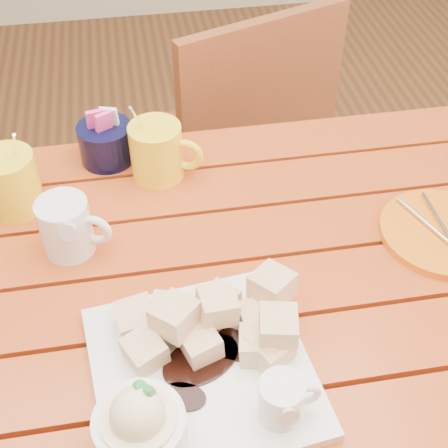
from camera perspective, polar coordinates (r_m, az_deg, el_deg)
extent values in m
cube|color=#A94115|center=(0.83, -1.96, -13.34)|extent=(1.20, 0.11, 0.03)
cube|color=#A94115|center=(0.90, -3.02, -7.29)|extent=(1.20, 0.11, 0.03)
cube|color=#A94115|center=(0.98, -3.91, -2.13)|extent=(1.20, 0.11, 0.03)
cube|color=#A94115|center=(1.06, -4.65, 2.27)|extent=(1.20, 0.11, 0.03)
cube|color=#A94115|center=(1.15, -5.29, 6.00)|extent=(1.20, 0.11, 0.03)
cube|color=#A94115|center=(1.19, -5.20, 4.42)|extent=(1.12, 0.04, 0.08)
cylinder|color=#A94115|center=(1.53, 16.54, -3.04)|extent=(0.06, 0.06, 0.72)
cube|color=white|center=(0.81, -2.01, -13.25)|extent=(0.30, 0.30, 0.02)
cube|color=#DE8B43|center=(0.79, -0.62, -7.49)|extent=(0.05, 0.05, 0.04)
cube|color=#DE8B43|center=(0.82, 3.32, -8.58)|extent=(0.05, 0.05, 0.04)
cube|color=#DE8B43|center=(0.80, -7.26, -11.43)|extent=(0.06, 0.06, 0.04)
cube|color=#DE8B43|center=(0.83, -4.98, -8.02)|extent=(0.06, 0.06, 0.04)
cube|color=#DE8B43|center=(0.83, -0.60, -7.36)|extent=(0.07, 0.07, 0.04)
cube|color=#DE8B43|center=(0.79, -4.50, -8.44)|extent=(0.07, 0.07, 0.04)
cube|color=#DE8B43|center=(0.80, 3.09, -10.99)|extent=(0.06, 0.06, 0.04)
cube|color=#DE8B43|center=(0.83, -8.01, -8.67)|extent=(0.06, 0.06, 0.04)
cube|color=#DE8B43|center=(0.80, -2.18, -10.90)|extent=(0.06, 0.06, 0.04)
cube|color=#DE8B43|center=(0.80, 4.20, -11.17)|extent=(0.07, 0.07, 0.04)
cube|color=#DE8B43|center=(0.78, 4.97, -9.30)|extent=(0.06, 0.06, 0.04)
cube|color=#DE8B43|center=(0.82, 4.43, -5.63)|extent=(0.07, 0.07, 0.04)
cylinder|color=white|center=(0.74, -7.67, -18.05)|extent=(0.11, 0.11, 0.04)
cylinder|color=#FFE7BB|center=(0.73, -7.76, -17.62)|extent=(0.09, 0.09, 0.03)
sphere|color=#FFE7BB|center=(0.71, -7.92, -16.85)|extent=(0.06, 0.06, 0.06)
cone|color=green|center=(0.69, -6.96, -15.12)|extent=(0.03, 0.04, 0.03)
cone|color=green|center=(0.70, -7.89, -14.64)|extent=(0.03, 0.03, 0.02)
cylinder|color=white|center=(0.75, 5.23, -15.67)|extent=(0.05, 0.05, 0.06)
cylinder|color=black|center=(0.73, 5.36, -14.67)|extent=(0.04, 0.04, 0.01)
cone|color=white|center=(0.72, 5.86, -16.62)|extent=(0.02, 0.02, 0.03)
torus|color=white|center=(0.75, 7.59, -15.18)|extent=(0.04, 0.01, 0.04)
cylinder|color=yellow|center=(1.04, -18.94, 3.62)|extent=(0.09, 0.09, 0.10)
cylinder|color=black|center=(1.02, -19.47, 5.43)|extent=(0.08, 0.08, 0.01)
cylinder|color=silver|center=(1.03, -18.52, 5.58)|extent=(0.03, 0.06, 0.13)
cylinder|color=yellow|center=(1.06, -6.20, 6.62)|extent=(0.09, 0.09, 0.10)
cylinder|color=black|center=(1.03, -6.37, 8.44)|extent=(0.07, 0.07, 0.01)
torus|color=yellow|center=(1.05, -3.51, 6.31)|extent=(0.06, 0.03, 0.06)
cylinder|color=silver|center=(1.05, -7.20, 8.35)|extent=(0.05, 0.05, 0.13)
cylinder|color=white|center=(0.95, -14.27, -0.24)|extent=(0.08, 0.08, 0.09)
cylinder|color=white|center=(0.92, -14.70, 1.57)|extent=(0.06, 0.06, 0.01)
cone|color=white|center=(0.90, -14.64, -0.47)|extent=(0.04, 0.04, 0.03)
torus|color=white|center=(0.94, -11.59, 0.18)|extent=(0.05, 0.03, 0.05)
cylinder|color=black|center=(1.11, -10.73, 7.30)|extent=(0.09, 0.09, 0.07)
cube|color=#FC44AA|center=(1.09, -11.67, 9.19)|extent=(0.03, 0.02, 0.05)
cube|color=white|center=(1.09, -10.43, 9.46)|extent=(0.03, 0.02, 0.05)
cube|color=#FC44AA|center=(1.08, -10.93, 8.99)|extent=(0.03, 0.03, 0.05)
cylinder|color=orange|center=(1.02, 19.31, -0.73)|extent=(0.19, 0.19, 0.01)
cylinder|color=silver|center=(1.01, 18.13, -0.03)|extent=(0.05, 0.13, 0.01)
cylinder|color=silver|center=(1.02, 19.21, 0.11)|extent=(0.01, 0.14, 0.01)
cube|color=brown|center=(1.69, -0.30, 6.99)|extent=(0.52, 0.52, 0.03)
cylinder|color=brown|center=(2.01, 1.59, 6.09)|extent=(0.04, 0.04, 0.41)
cylinder|color=brown|center=(1.89, -7.54, 2.79)|extent=(0.04, 0.04, 0.41)
cylinder|color=brown|center=(1.79, 7.37, 0.10)|extent=(0.04, 0.04, 0.41)
cylinder|color=brown|center=(1.66, -2.53, -4.08)|extent=(0.04, 0.04, 0.41)
cube|color=brown|center=(1.43, 3.41, 10.47)|extent=(0.39, 0.17, 0.43)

